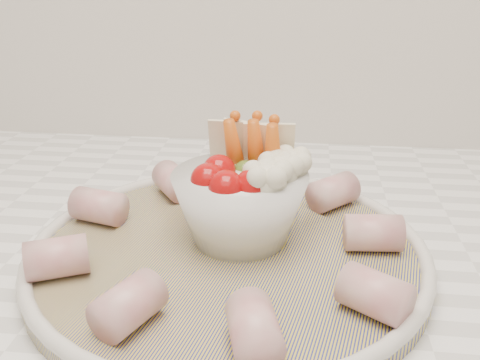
# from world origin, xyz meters

# --- Properties ---
(serving_platter) EXTENTS (0.39, 0.39, 0.02)m
(serving_platter) POSITION_xyz_m (-0.04, 1.42, 0.93)
(serving_platter) COLOR navy
(serving_platter) RESTS_ON kitchen_counter
(veggie_bowl) EXTENTS (0.12, 0.12, 0.10)m
(veggie_bowl) POSITION_xyz_m (-0.03, 1.44, 0.97)
(veggie_bowl) COLOR white
(veggie_bowl) RESTS_ON serving_platter
(cured_meat_rolls) EXTENTS (0.30, 0.31, 0.03)m
(cured_meat_rolls) POSITION_xyz_m (-0.04, 1.42, 0.95)
(cured_meat_rolls) COLOR #B9545C
(cured_meat_rolls) RESTS_ON serving_platter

